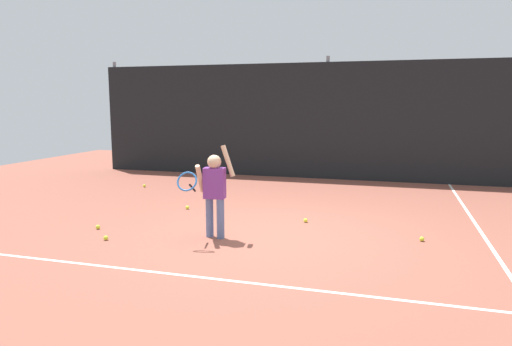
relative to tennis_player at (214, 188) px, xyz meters
name	(u,v)px	position (x,y,z in m)	size (l,w,h in m)	color
ground_plane	(273,235)	(0.79, 0.36, -0.73)	(20.00, 20.00, 0.00)	brown
court_line_baseline	(231,281)	(0.79, -1.48, -0.72)	(9.00, 0.05, 0.00)	white
court_line_sideline	(482,233)	(3.76, 1.36, -0.72)	(0.05, 9.00, 0.00)	white
back_fence_windscreen	(326,121)	(0.79, 5.73, 0.74)	(12.47, 0.08, 2.93)	black
fence_post_0	(117,116)	(-5.30, 5.79, 0.81)	(0.09, 0.09, 3.08)	slate
fence_post_1	(327,118)	(0.79, 5.79, 0.81)	(0.09, 0.09, 3.08)	slate
tennis_player	(214,188)	(0.00, 0.00, 0.00)	(0.68, 0.62, 1.35)	slate
tennis_ball_0	(207,193)	(-1.33, 2.93, -0.69)	(0.07, 0.07, 0.07)	#CCE033
tennis_ball_1	(187,207)	(-1.14, 1.55, -0.69)	(0.07, 0.07, 0.07)	#CCE033
tennis_ball_2	(106,238)	(-1.43, -0.55, -0.69)	(0.07, 0.07, 0.07)	#CCE033
tennis_ball_3	(422,239)	(2.87, 0.67, -0.69)	(0.07, 0.07, 0.07)	#CCE033
tennis_ball_4	(98,227)	(-1.90, -0.08, -0.69)	(0.07, 0.07, 0.07)	#CCE033
tennis_ball_6	(144,186)	(-3.04, 3.31, -0.69)	(0.07, 0.07, 0.07)	#CCE033
tennis_ball_7	(306,220)	(1.11, 1.23, -0.69)	(0.07, 0.07, 0.07)	#CCE033
tennis_ball_8	(221,224)	(-0.13, 0.62, -0.69)	(0.07, 0.07, 0.07)	#CCE033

